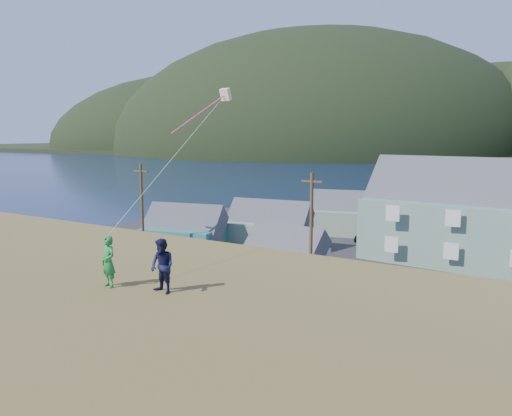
% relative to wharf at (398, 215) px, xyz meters
% --- Properties ---
extents(ground, '(900.00, 900.00, 0.00)m').
position_rel_wharf_xyz_m(ground, '(6.00, -40.00, -0.45)').
color(ground, '#0A1638').
rests_on(ground, ground).
extents(grass_strip, '(110.00, 8.00, 0.10)m').
position_rel_wharf_xyz_m(grass_strip, '(6.00, -42.00, -0.40)').
color(grass_strip, '#4C3D19').
rests_on(grass_strip, ground).
extents(waterfront_lot, '(72.00, 36.00, 0.12)m').
position_rel_wharf_xyz_m(waterfront_lot, '(6.00, -23.00, -0.39)').
color(waterfront_lot, '#28282B').
rests_on(waterfront_lot, ground).
extents(wharf, '(26.00, 14.00, 0.90)m').
position_rel_wharf_xyz_m(wharf, '(0.00, 0.00, 0.00)').
color(wharf, gray).
rests_on(wharf, ground).
extents(shed_teal, '(8.70, 6.86, 6.09)m').
position_rel_wharf_xyz_m(shed_teal, '(-12.00, -32.61, 1.84)').
color(shed_teal, '#30706B').
rests_on(shed_teal, waterfront_lot).
extents(shed_palegreen_near, '(9.09, 6.29, 6.16)m').
position_rel_wharf_xyz_m(shed_palegreen_near, '(-6.05, -26.39, 1.89)').
color(shed_palegreen_near, gray).
rests_on(shed_palegreen_near, waterfront_lot).
extents(shed_white, '(7.08, 5.04, 5.30)m').
position_rel_wharf_xyz_m(shed_white, '(0.16, -34.58, 1.61)').
color(shed_white, silver).
rests_on(shed_white, waterfront_lot).
extents(shed_palegreen_far, '(10.28, 7.25, 6.27)m').
position_rel_wharf_xyz_m(shed_palegreen_far, '(-1.65, -14.47, 1.96)').
color(shed_palegreen_far, gray).
rests_on(shed_palegreen_far, waterfront_lot).
extents(utility_poles, '(33.75, 0.24, 9.36)m').
position_rel_wharf_xyz_m(utility_poles, '(4.96, -38.50, 4.26)').
color(utility_poles, '#47331E').
rests_on(utility_poles, waterfront_lot).
extents(parked_cars, '(22.45, 13.14, 1.52)m').
position_rel_wharf_xyz_m(parked_cars, '(-2.86, -18.51, 0.41)').
color(parked_cars, navy).
rests_on(parked_cars, waterfront_lot).
extents(kite_flyer_green, '(0.65, 0.50, 1.57)m').
position_rel_wharf_xyz_m(kite_flyer_green, '(7.31, -59.52, 7.54)').
color(kite_flyer_green, '#248539').
rests_on(kite_flyer_green, hillside).
extents(kite_flyer_navy, '(0.88, 0.74, 1.61)m').
position_rel_wharf_xyz_m(kite_flyer_navy, '(9.11, -59.12, 7.56)').
color(kite_flyer_navy, '#15183A').
rests_on(kite_flyer_navy, hillside).
extents(kite_rig, '(1.70, 4.92, 10.79)m').
position_rel_wharf_xyz_m(kite_rig, '(5.14, -50.49, 12.97)').
color(kite_rig, '#FCF9BF').
rests_on(kite_rig, ground).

